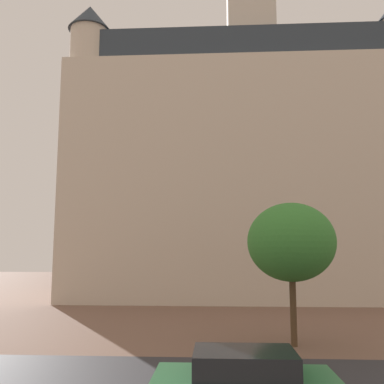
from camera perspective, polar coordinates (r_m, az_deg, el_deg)
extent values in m
plane|color=brown|center=(13.74, 0.55, -23.02)|extent=(120.00, 120.00, 0.00)
cube|color=beige|center=(36.57, 6.31, 0.29)|extent=(26.15, 14.96, 17.53)
cube|color=#2D3842|center=(39.24, 6.08, 14.85)|extent=(24.05, 13.76, 2.40)
cube|color=beige|center=(38.93, 7.97, 13.43)|extent=(4.09, 4.09, 35.39)
cylinder|color=beige|center=(32.32, -14.13, 4.10)|extent=(2.80, 2.80, 20.34)
cone|color=#2D3842|center=(36.29, -13.49, 21.63)|extent=(3.20, 3.20, 2.00)
cube|color=black|center=(10.17, 7.03, -21.64)|extent=(2.24, 1.58, 0.50)
cylinder|color=#4C3823|center=(17.37, 13.40, -15.29)|extent=(0.25, 0.25, 2.57)
ellipsoid|color=#387F33|center=(17.22, 13.11, -6.52)|extent=(3.42, 3.42, 3.07)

